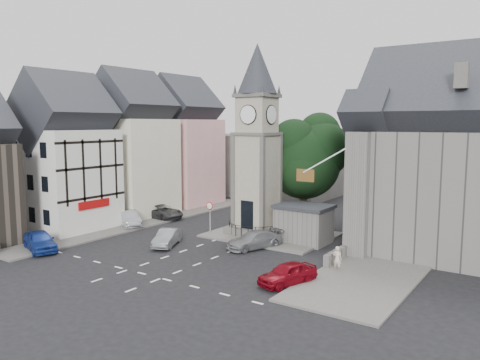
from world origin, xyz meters
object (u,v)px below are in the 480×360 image
Objects in this scene: car_west_blue at (40,241)px; car_east_red at (288,273)px; clock_tower at (257,141)px; stone_shelter at (304,224)px; pedestrian at (337,259)px.

car_east_red is (19.04, 4.01, -0.09)m from car_west_blue.
clock_tower reaches higher than car_west_blue.
stone_shelter is at bearing -5.84° from clock_tower.
car_east_red is at bearing -58.50° from car_west_blue.
car_east_red is (8.50, -9.98, -7.46)m from clock_tower.
pedestrian is at bearing -49.12° from car_west_blue.
clock_tower is at bearing 174.16° from stone_shelter.
pedestrian reaches higher than car_west_blue.
car_east_red is at bearing -68.69° from stone_shelter.
car_east_red is 2.31× the size of pedestrian.
clock_tower reaches higher than stone_shelter.
car_east_red is at bearing 67.58° from pedestrian.
pedestrian is at bearing -30.95° from clock_tower.
clock_tower reaches higher than pedestrian.
car_west_blue is 19.46m from car_east_red.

